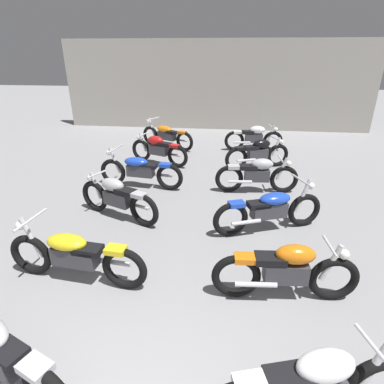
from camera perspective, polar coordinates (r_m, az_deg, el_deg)
name	(u,v)px	position (r m, az deg, el deg)	size (l,w,h in m)	color
back_wall	(215,86)	(13.95, 4.27, 18.62)	(12.91, 0.24, 3.60)	#9E998E
motorcycle_left_row_1	(74,255)	(4.91, -20.51, -10.57)	(2.17, 0.68, 0.97)	black
motorcycle_left_row_2	(117,197)	(6.45, -13.35, -0.93)	(1.85, 0.87, 0.88)	black
motorcycle_left_row_3	(140,170)	(7.87, -9.40, 3.97)	(2.17, 0.68, 0.97)	black
motorcycle_left_row_4	(159,149)	(9.51, -6.08, 7.72)	(1.87, 0.83, 0.88)	black
motorcycle_left_row_5	(167,135)	(11.18, -4.61, 10.23)	(1.99, 1.12, 0.97)	black
motorcycle_right_row_1	(286,270)	(4.49, 16.71, -13.41)	(1.97, 0.50, 0.88)	black
motorcycle_right_row_2	(270,209)	(6.00, 13.87, -3.02)	(2.06, 0.98, 0.97)	black
motorcycle_right_row_3	(257,174)	(7.62, 11.73, 3.16)	(1.97, 0.51, 0.88)	black
motorcycle_right_row_4	(258,153)	(9.28, 11.84, 6.93)	(1.87, 0.84, 0.88)	black
motorcycle_right_row_5	(254,137)	(11.00, 11.16, 9.67)	(1.97, 0.52, 0.88)	black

